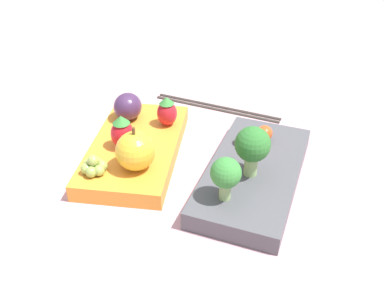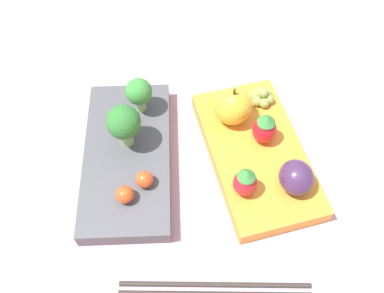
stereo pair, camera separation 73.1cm
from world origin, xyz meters
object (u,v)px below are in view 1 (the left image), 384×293
Objects in this scene: strawberry_0 at (167,112)px; strawberry_1 at (123,131)px; apple at (135,151)px; broccoli_floret_1 at (226,174)px; chopsticks_pair at (217,107)px; grape_cluster at (94,166)px; plum at (128,107)px; broccoli_floret_0 at (253,146)px; bento_box_fruit at (136,148)px; bento_box_savoury at (253,174)px; cherry_tomato_0 at (245,137)px; cherry_tomato_1 at (265,133)px.

strawberry_1 is (0.06, -0.04, 0.00)m from strawberry_0.
strawberry_1 is (-0.04, -0.03, -0.00)m from apple.
chopsticks_pair is at bearing -169.77° from broccoli_floret_1.
plum is at bearing 179.90° from grape_cluster.
broccoli_floret_1 is 1.21× the size of plum.
broccoli_floret_1 is 0.16m from grape_cluster.
broccoli_floret_0 is 0.17m from strawberry_1.
bento_box_fruit is 0.17m from broccoli_floret_0.
grape_cluster is (0.03, -0.18, -0.03)m from broccoli_floret_0.
strawberry_0 is at bearing 145.19° from strawberry_1.
apple is (0.03, -0.14, 0.03)m from bento_box_savoury.
plum is at bearing -118.49° from broccoli_floret_0.
apple reaches higher than strawberry_0.
broccoli_floret_0 is 0.19m from grape_cluster.
grape_cluster reaches higher than bento_box_savoury.
broccoli_floret_1 is at bearing -5.77° from cherry_tomato_0.
cherry_tomato_0 is 0.18m from plum.
cherry_tomato_1 is at bearing 120.89° from apple.
grape_cluster is 0.26m from chopsticks_pair.
broccoli_floret_0 is 1.47× the size of strawberry_0.
chopsticks_pair is at bearing 149.53° from bento_box_fruit.
strawberry_0 is 0.94× the size of strawberry_1.
strawberry_1 is 1.41× the size of grape_cluster.
cherry_tomato_1 is 0.18m from apple.
bento_box_savoury is 5.06× the size of strawberry_1.
broccoli_floret_0 is at bearing 153.86° from broccoli_floret_1.
chopsticks_pair is at bearing 152.57° from grape_cluster.
bento_box_savoury is 0.20m from grape_cluster.
plum is (-0.15, -0.16, -0.02)m from broccoli_floret_1.
strawberry_0 reaches higher than bento_box_savoury.
cherry_tomato_1 is at bearing 118.88° from grape_cluster.
apple reaches higher than chopsticks_pair.
chopsticks_pair is (-0.19, -0.07, -0.06)m from broccoli_floret_0.
apple is at bearing 19.54° from bento_box_fruit.
strawberry_0 is (-0.08, -0.13, 0.03)m from bento_box_savoury.
chopsticks_pair is (-0.15, 0.09, -0.01)m from bento_box_fruit.
broccoli_floret_1 is at bearing -15.93° from cherry_tomato_1.
apple reaches higher than broccoli_floret_1.
bento_box_savoury is 0.19m from chopsticks_pair.
grape_cluster is at bearing -25.49° from strawberry_0.
strawberry_1 is at bearing 13.72° from plum.
cherry_tomato_0 is at bearing -160.47° from bento_box_savoury.
cherry_tomato_0 is (-0.06, -0.01, -0.03)m from broccoli_floret_0.
broccoli_floret_0 reaches higher than broccoli_floret_1.
bento_box_savoury is at bearing -7.50° from cherry_tomato_1.
strawberry_0 is at bearing -144.86° from broccoli_floret_1.
strawberry_1 is at bearing -34.81° from strawberry_0.
broccoli_floret_1 is (0.05, -0.02, -0.01)m from broccoli_floret_0.
chopsticks_pair is (-0.23, 0.12, -0.03)m from grape_cluster.
broccoli_floret_1 is at bearing 55.30° from bento_box_fruit.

